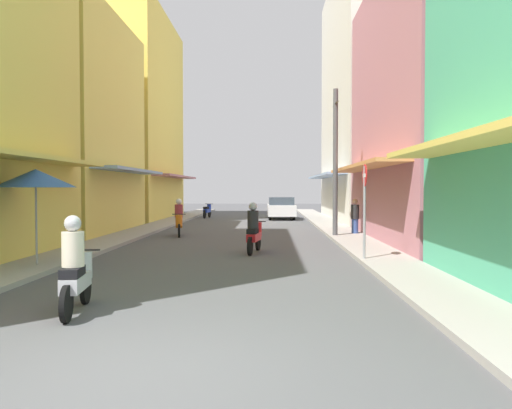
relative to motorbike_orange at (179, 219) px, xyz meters
name	(u,v)px	position (x,y,z in m)	size (l,w,h in m)	color
ground_plane	(239,234)	(2.47, 0.82, -0.70)	(91.29, 91.29, 0.00)	#4C4C4F
sidewalk_left	(136,233)	(-2.05, 0.82, -0.64)	(1.55, 49.49, 0.12)	#9E9991
sidewalk_right	(343,233)	(6.99, 0.82, -0.64)	(1.55, 49.49, 0.12)	#9E9991
building_left_mid	(54,126)	(-5.82, 1.24, 4.09)	(7.05, 8.74, 9.60)	#EFD159
building_left_far	(123,119)	(-5.82, 12.01, 5.88)	(7.05, 11.22, 13.18)	#EFD159
building_right_mid	(458,107)	(10.76, -2.20, 4.29)	(7.05, 11.22, 10.00)	#B7727F
building_right_far	(381,98)	(10.76, 10.84, 6.98)	(7.05, 13.90, 15.39)	silver
motorbike_orange	(179,219)	(0.00, 0.00, 0.00)	(0.61, 1.79, 1.58)	black
motorbike_blue	(207,211)	(-0.47, 13.45, -0.20)	(0.57, 1.80, 0.96)	black
motorbike_silver	(76,269)	(0.73, -13.23, 0.00)	(0.55, 1.80, 1.58)	black
motorbike_red	(254,230)	(3.34, -5.55, 0.00)	(0.59, 1.80, 1.58)	black
parked_car	(281,208)	(4.56, 12.19, 0.04)	(1.84, 4.13, 1.45)	silver
pedestrian_far	(355,217)	(7.41, 0.21, 0.08)	(0.34, 0.34, 1.58)	#334C8C
vendor_umbrella	(36,178)	(-1.95, -8.83, 1.55)	(1.93, 1.93, 2.48)	#99999E
utility_pole	(335,162)	(6.47, -0.65, 2.37)	(0.20, 1.20, 6.00)	#4C4C4F
street_sign_no_entry	(365,199)	(6.37, -7.54, 1.01)	(0.07, 0.60, 2.65)	gray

